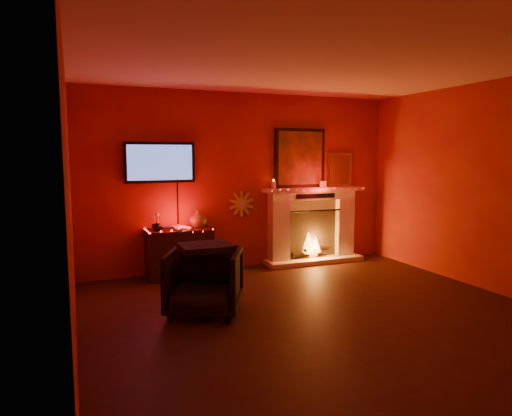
{
  "coord_description": "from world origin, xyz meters",
  "views": [
    {
      "loc": [
        -2.47,
        -4.13,
        1.77
      ],
      "look_at": [
        -0.12,
        1.7,
        1.02
      ],
      "focal_mm": 32.0,
      "sensor_mm": 36.0,
      "label": 1
    }
  ],
  "objects_px": {
    "fireplace": "(312,218)",
    "tv": "(160,163)",
    "armchair": "(205,281)",
    "sunburst_clock": "(241,204)",
    "console_table": "(180,251)"
  },
  "relations": [
    {
      "from": "fireplace",
      "to": "tv",
      "type": "bearing_deg",
      "value": 178.5
    },
    {
      "from": "tv",
      "to": "armchair",
      "type": "relative_size",
      "value": 1.54
    },
    {
      "from": "fireplace",
      "to": "sunburst_clock",
      "type": "height_order",
      "value": "fireplace"
    },
    {
      "from": "sunburst_clock",
      "to": "tv",
      "type": "bearing_deg",
      "value": -178.76
    },
    {
      "from": "tv",
      "to": "console_table",
      "type": "bearing_deg",
      "value": -40.86
    },
    {
      "from": "fireplace",
      "to": "tv",
      "type": "height_order",
      "value": "fireplace"
    },
    {
      "from": "sunburst_clock",
      "to": "console_table",
      "type": "distance_m",
      "value": 1.22
    },
    {
      "from": "fireplace",
      "to": "armchair",
      "type": "relative_size",
      "value": 2.71
    },
    {
      "from": "sunburst_clock",
      "to": "console_table",
      "type": "xyz_separation_m",
      "value": [
        -1.03,
        -0.22,
        -0.61
      ]
    },
    {
      "from": "tv",
      "to": "sunburst_clock",
      "type": "distance_m",
      "value": 1.41
    },
    {
      "from": "tv",
      "to": "console_table",
      "type": "distance_m",
      "value": 1.29
    },
    {
      "from": "console_table",
      "to": "armchair",
      "type": "relative_size",
      "value": 1.2
    },
    {
      "from": "armchair",
      "to": "tv",
      "type": "bearing_deg",
      "value": 120.92
    },
    {
      "from": "tv",
      "to": "armchair",
      "type": "height_order",
      "value": "tv"
    },
    {
      "from": "fireplace",
      "to": "sunburst_clock",
      "type": "distance_m",
      "value": 1.23
    }
  ]
}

